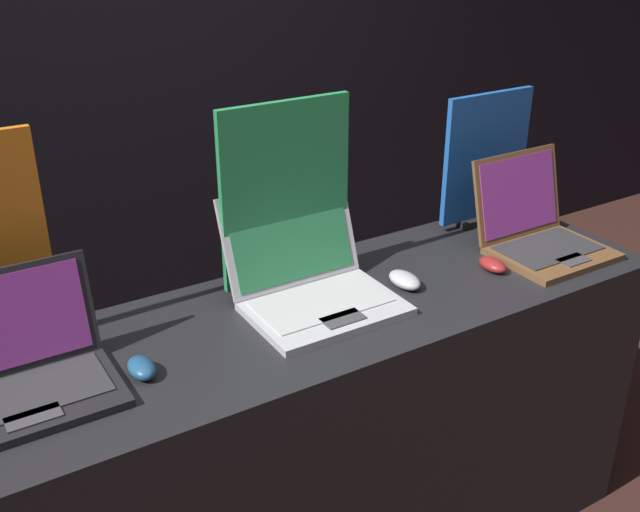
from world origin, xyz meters
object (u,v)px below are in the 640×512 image
laptop_back (539,230)px  mouse_back (493,265)px  laptop_front (17,371)px  mouse_front (142,368)px  promo_stand_back (485,163)px  promo_stand_middle (286,200)px  laptop_middle (311,279)px  mouse_middle (405,280)px

laptop_back → mouse_back: size_ratio=3.47×
laptop_front → mouse_front: 0.26m
laptop_front → promo_stand_back: promo_stand_back is taller
laptop_back → promo_stand_back: size_ratio=0.78×
promo_stand_middle → laptop_back: promo_stand_middle is taller
laptop_front → laptop_middle: bearing=2.1°
promo_stand_middle → mouse_back: promo_stand_middle is taller
mouse_front → promo_stand_middle: (0.50, 0.22, 0.23)m
laptop_middle → promo_stand_back: size_ratio=0.90×
mouse_front → laptop_back: bearing=0.7°
laptop_front → laptop_middle: size_ratio=1.01×
laptop_front → laptop_middle: (0.75, 0.03, 0.00)m
mouse_back → laptop_middle: bearing=167.7°
mouse_front → mouse_back: bearing=-1.2°
laptop_middle → promo_stand_back: bearing=12.8°
promo_stand_middle → promo_stand_back: 0.76m
laptop_middle → promo_stand_middle: size_ratio=0.76×
laptop_back → promo_stand_back: (-0.00, 0.25, 0.14)m
laptop_middle → promo_stand_back: promo_stand_back is taller
mouse_front → laptop_middle: laptop_middle is taller
mouse_middle → promo_stand_back: 0.58m
laptop_back → laptop_middle: bearing=173.9°
mouse_middle → promo_stand_back: size_ratio=0.26×
promo_stand_middle → laptop_back: 0.81m
mouse_middle → mouse_back: (0.28, -0.05, -0.00)m
promo_stand_back → laptop_front: bearing=-172.5°
promo_stand_middle → laptop_front: bearing=-168.3°
mouse_front → laptop_back: (1.26, 0.02, 0.04)m
mouse_back → promo_stand_back: 0.41m
mouse_middle → laptop_back: laptop_back is taller
promo_stand_back → laptop_back: bearing=-90.0°
mouse_back → mouse_front: bearing=178.8°
mouse_front → laptop_middle: (0.50, 0.10, 0.05)m
laptop_back → mouse_back: 0.23m
promo_stand_middle → mouse_middle: bearing=-36.0°
mouse_front → promo_stand_back: bearing=12.0°
laptop_middle → laptop_back: bearing=-6.1°
mouse_front → laptop_back: size_ratio=0.28×
mouse_middle → promo_stand_back: (0.49, 0.24, 0.19)m
laptop_middle → mouse_middle: bearing=-13.5°
laptop_middle → laptop_back: laptop_middle is taller
laptop_front → laptop_back: bearing=-2.0°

